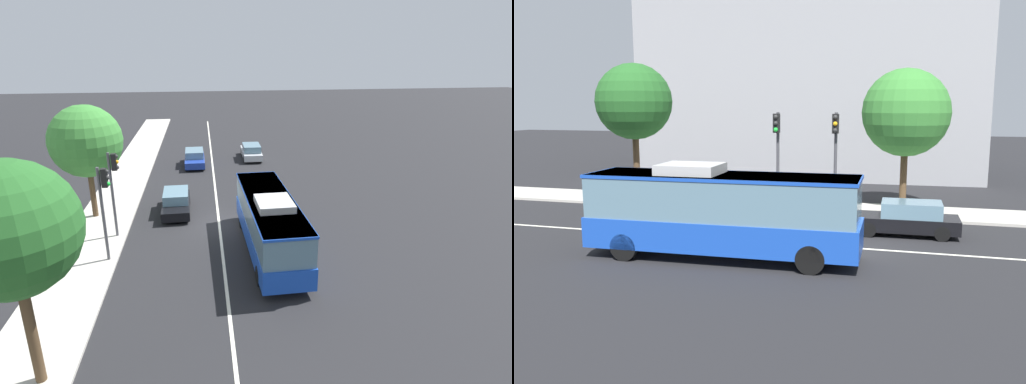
% 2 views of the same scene
% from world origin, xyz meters
% --- Properties ---
extents(ground_plane, '(160.00, 160.00, 0.00)m').
position_xyz_m(ground_plane, '(0.00, 0.00, 0.00)').
color(ground_plane, black).
extents(sidewalk_kerb, '(80.00, 3.55, 0.14)m').
position_xyz_m(sidewalk_kerb, '(0.00, 7.34, 0.07)').
color(sidewalk_kerb, '#B2ADA3').
rests_on(sidewalk_kerb, ground_plane).
extents(lane_centre_line, '(76.00, 0.16, 0.01)m').
position_xyz_m(lane_centre_line, '(0.00, 0.00, 0.01)').
color(lane_centre_line, silver).
rests_on(lane_centre_line, ground_plane).
extents(transit_bus, '(10.07, 2.79, 3.46)m').
position_xyz_m(transit_bus, '(-4.00, -2.61, 1.81)').
color(transit_bus, '#1947B7').
rests_on(transit_bus, ground_plane).
extents(sedan_black, '(4.54, 1.89, 1.46)m').
position_xyz_m(sedan_black, '(2.48, 2.79, 0.72)').
color(sedan_black, black).
rests_on(sedan_black, ground_plane).
extents(traffic_light_near_corner, '(0.33, 0.62, 5.20)m').
position_xyz_m(traffic_light_near_corner, '(-1.15, 5.95, 3.56)').
color(traffic_light_near_corner, '#47474C').
rests_on(traffic_light_near_corner, ground_plane).
extents(traffic_light_mid_block, '(0.32, 0.62, 5.20)m').
position_xyz_m(traffic_light_mid_block, '(-4.12, 5.87, 3.56)').
color(traffic_light_mid_block, '#47474C').
rests_on(traffic_light_mid_block, ground_plane).
extents(street_tree_kerbside_left, '(4.53, 4.53, 7.44)m').
position_xyz_m(street_tree_kerbside_left, '(2.16, 8.07, 5.15)').
color(street_tree_kerbside_left, '#4C3823').
rests_on(street_tree_kerbside_left, ground_plane).
extents(street_tree_kerbside_centre, '(4.24, 4.24, 7.86)m').
position_xyz_m(street_tree_kerbside_centre, '(-12.56, 6.60, 5.72)').
color(street_tree_kerbside_centre, '#4C3823').
rests_on(street_tree_kerbside_centre, ground_plane).
extents(office_block_background, '(26.45, 17.85, 13.60)m').
position_xyz_m(office_block_background, '(-5.61, 25.52, 6.80)').
color(office_block_background, '#939399').
rests_on(office_block_background, ground_plane).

